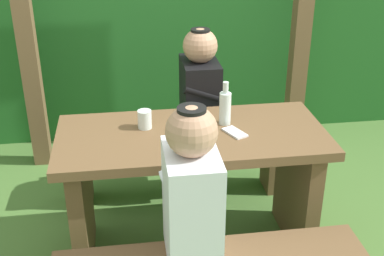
# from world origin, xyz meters

# --- Properties ---
(ground_plane) EXTENTS (12.00, 12.00, 0.00)m
(ground_plane) POSITION_xyz_m (0.00, 0.00, 0.00)
(ground_plane) COLOR #497032
(hedge_backdrop) EXTENTS (6.40, 0.71, 2.05)m
(hedge_backdrop) POSITION_xyz_m (0.00, 1.86, 1.03)
(hedge_backdrop) COLOR #215D22
(hedge_backdrop) RESTS_ON ground_plane
(pergola_post_left) EXTENTS (0.12, 0.12, 2.28)m
(pergola_post_left) POSITION_xyz_m (-0.98, 1.17, 1.14)
(pergola_post_left) COLOR brown
(pergola_post_left) RESTS_ON ground_plane
(pergola_post_right) EXTENTS (0.12, 0.12, 2.28)m
(pergola_post_right) POSITION_xyz_m (0.98, 1.17, 1.14)
(pergola_post_right) COLOR brown
(pergola_post_right) RESTS_ON ground_plane
(picnic_table) EXTENTS (1.40, 0.64, 0.75)m
(picnic_table) POSITION_xyz_m (0.00, 0.00, 0.51)
(picnic_table) COLOR brown
(picnic_table) RESTS_ON ground_plane
(bench_far) EXTENTS (1.40, 0.24, 0.42)m
(bench_far) POSITION_xyz_m (0.00, 0.57, 0.30)
(bench_far) COLOR brown
(bench_far) RESTS_ON ground_plane
(person_white_shirt) EXTENTS (0.25, 0.35, 0.72)m
(person_white_shirt) POSITION_xyz_m (-0.08, -0.57, 0.75)
(person_white_shirt) COLOR silver
(person_white_shirt) RESTS_ON bench_near
(person_black_coat) EXTENTS (0.25, 0.35, 0.72)m
(person_black_coat) POSITION_xyz_m (0.13, 0.57, 0.75)
(person_black_coat) COLOR black
(person_black_coat) RESTS_ON bench_far
(drinking_glass) EXTENTS (0.07, 0.07, 0.10)m
(drinking_glass) POSITION_xyz_m (-0.24, 0.09, 0.80)
(drinking_glass) COLOR silver
(drinking_glass) RESTS_ON picnic_table
(bottle_left) EXTENTS (0.06, 0.06, 0.24)m
(bottle_left) POSITION_xyz_m (0.19, 0.08, 0.84)
(bottle_left) COLOR silver
(bottle_left) RESTS_ON picnic_table
(cell_phone) EXTENTS (0.12, 0.16, 0.01)m
(cell_phone) POSITION_xyz_m (0.22, -0.04, 0.75)
(cell_phone) COLOR silver
(cell_phone) RESTS_ON picnic_table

